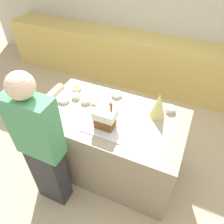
% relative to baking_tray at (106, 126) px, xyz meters
% --- Properties ---
extents(ground_plane, '(12.00, 12.00, 0.00)m').
position_rel_baking_tray_xyz_m(ground_plane, '(-0.00, 0.16, -0.89)').
color(ground_plane, '#C6B28E').
extents(wall_back, '(8.00, 0.05, 2.60)m').
position_rel_baking_tray_xyz_m(wall_back, '(-0.00, 2.49, 0.41)').
color(wall_back, beige).
rests_on(wall_back, ground_plane).
extents(back_cabinet_block, '(6.00, 0.60, 0.92)m').
position_rel_baking_tray_xyz_m(back_cabinet_block, '(-0.00, 2.16, -0.43)').
color(back_cabinet_block, '#DBBC60').
rests_on(back_cabinet_block, ground_plane).
extents(kitchen_island, '(1.57, 0.90, 0.89)m').
position_rel_baking_tray_xyz_m(kitchen_island, '(-0.00, 0.16, -0.45)').
color(kitchen_island, gray).
rests_on(kitchen_island, ground_plane).
extents(baking_tray, '(0.46, 0.32, 0.01)m').
position_rel_baking_tray_xyz_m(baking_tray, '(0.00, 0.00, 0.00)').
color(baking_tray, silver).
rests_on(baking_tray, kitchen_island).
extents(gingerbread_house, '(0.22, 0.16, 0.29)m').
position_rel_baking_tray_xyz_m(gingerbread_house, '(0.00, 0.00, 0.11)').
color(gingerbread_house, brown).
rests_on(gingerbread_house, baking_tray).
extents(decorative_tree, '(0.16, 0.16, 0.28)m').
position_rel_baking_tray_xyz_m(decorative_tree, '(0.43, 0.37, 0.14)').
color(decorative_tree, '#DBD675').
rests_on(decorative_tree, kitchen_island).
extents(candy_bowl_front_corner, '(0.11, 0.11, 0.04)m').
position_rel_baking_tray_xyz_m(candy_bowl_front_corner, '(-0.37, 0.26, 0.02)').
color(candy_bowl_front_corner, white).
rests_on(candy_bowl_front_corner, kitchen_island).
extents(candy_bowl_near_tray_left, '(0.10, 0.10, 0.04)m').
position_rel_baking_tray_xyz_m(candy_bowl_near_tray_left, '(-0.59, 0.43, 0.02)').
color(candy_bowl_near_tray_left, white).
rests_on(candy_bowl_near_tray_left, kitchen_island).
extents(candy_bowl_center_rear, '(0.14, 0.14, 0.04)m').
position_rel_baking_tray_xyz_m(candy_bowl_center_rear, '(-0.61, 0.18, 0.02)').
color(candy_bowl_center_rear, white).
rests_on(candy_bowl_center_rear, kitchen_island).
extents(candy_bowl_far_left, '(0.12, 0.12, 0.04)m').
position_rel_baking_tray_xyz_m(candy_bowl_far_left, '(-0.09, 0.51, 0.02)').
color(candy_bowl_far_left, silver).
rests_on(candy_bowl_far_left, kitchen_island).
extents(candy_bowl_beside_tree, '(0.11, 0.11, 0.05)m').
position_rel_baking_tray_xyz_m(candy_bowl_beside_tree, '(0.54, 0.50, 0.02)').
color(candy_bowl_beside_tree, silver).
rests_on(candy_bowl_beside_tree, kitchen_island).
extents(candy_bowl_near_tray_right, '(0.10, 0.10, 0.05)m').
position_rel_baking_tray_xyz_m(candy_bowl_near_tray_right, '(-0.51, 0.28, 0.02)').
color(candy_bowl_near_tray_right, white).
rests_on(candy_bowl_near_tray_right, kitchen_island).
extents(cookbook, '(0.18, 0.13, 0.02)m').
position_rel_baking_tray_xyz_m(cookbook, '(-0.20, 0.31, 0.01)').
color(cookbook, '#CCB78C').
rests_on(cookbook, kitchen_island).
extents(person, '(0.44, 0.55, 1.67)m').
position_rel_baking_tray_xyz_m(person, '(-0.44, -0.46, -0.03)').
color(person, '#333338').
rests_on(person, ground_plane).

